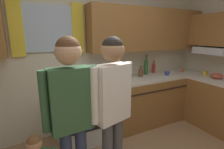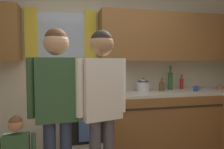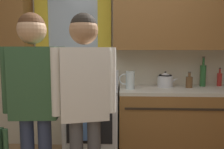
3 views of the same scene
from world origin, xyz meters
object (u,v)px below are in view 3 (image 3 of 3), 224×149
(bottle_squat_brown, at_px, (189,82))
(bottle_wine_green, at_px, (203,75))
(bottle_sauce_red, at_px, (219,79))
(adult_in_plaid, at_px, (85,92))
(adult_holding_child, at_px, (34,91))
(stovetop_kettle, at_px, (165,80))
(stove_oven, at_px, (93,121))
(water_pitcher, at_px, (130,80))

(bottle_squat_brown, relative_size, bottle_wine_green, 0.52)
(bottle_sauce_red, distance_m, adult_in_plaid, 2.04)
(bottle_squat_brown, bearing_deg, adult_holding_child, -145.09)
(bottle_squat_brown, height_order, adult_holding_child, adult_holding_child)
(stovetop_kettle, bearing_deg, adult_in_plaid, -127.09)
(stovetop_kettle, bearing_deg, stove_oven, -173.57)
(bottle_squat_brown, bearing_deg, water_pitcher, -170.36)
(water_pitcher, height_order, adult_in_plaid, adult_in_plaid)
(adult_holding_child, xyz_separation_m, adult_in_plaid, (0.41, -0.01, -0.00))
(stovetop_kettle, relative_size, adult_holding_child, 0.16)
(bottle_wine_green, bearing_deg, bottle_sauce_red, 10.68)
(stovetop_kettle, xyz_separation_m, adult_in_plaid, (-0.86, -1.14, 0.05))
(stove_oven, bearing_deg, bottle_sauce_red, 7.58)
(adult_in_plaid, bearing_deg, bottle_squat_brown, 43.65)
(bottle_squat_brown, bearing_deg, stovetop_kettle, 172.90)
(bottle_sauce_red, distance_m, water_pitcher, 1.24)
(bottle_wine_green, height_order, water_pitcher, bottle_wine_green)
(bottle_sauce_red, relative_size, adult_holding_child, 0.15)
(stovetop_kettle, bearing_deg, bottle_sauce_red, 9.02)
(bottle_squat_brown, height_order, adult_in_plaid, adult_in_plaid)
(adult_holding_child, bearing_deg, bottle_squat_brown, 34.91)
(adult_holding_child, bearing_deg, water_pitcher, 50.15)
(bottle_squat_brown, height_order, stovetop_kettle, stovetop_kettle)
(stove_oven, xyz_separation_m, bottle_sauce_red, (1.68, 0.22, 0.53))
(stove_oven, xyz_separation_m, bottle_squat_brown, (1.23, 0.07, 0.51))
(stovetop_kettle, xyz_separation_m, adult_holding_child, (-1.28, -1.13, 0.06))
(stovetop_kettle, height_order, adult_holding_child, adult_holding_child)
(stovetop_kettle, xyz_separation_m, water_pitcher, (-0.47, -0.17, 0.02))
(bottle_wine_green, bearing_deg, adult_holding_child, -145.88)
(bottle_wine_green, bearing_deg, stove_oven, -172.93)
(stovetop_kettle, bearing_deg, bottle_wine_green, 8.24)
(bottle_sauce_red, bearing_deg, bottle_wine_green, -169.32)
(bottle_squat_brown, xyz_separation_m, adult_holding_child, (-1.57, -1.10, 0.07))
(stove_oven, relative_size, bottle_squat_brown, 5.37)
(bottle_squat_brown, height_order, water_pitcher, water_pitcher)
(bottle_sauce_red, bearing_deg, stovetop_kettle, -170.98)
(water_pitcher, distance_m, adult_holding_child, 1.26)
(bottle_sauce_red, bearing_deg, bottle_squat_brown, -160.88)
(stove_oven, distance_m, bottle_squat_brown, 1.33)
(bottle_squat_brown, distance_m, bottle_sauce_red, 0.47)
(bottle_wine_green, relative_size, adult_holding_child, 0.24)
(water_pitcher, xyz_separation_m, adult_holding_child, (-0.81, -0.97, 0.04))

